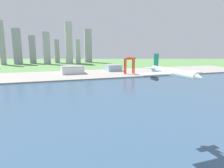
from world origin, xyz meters
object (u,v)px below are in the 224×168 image
warehouse_main (72,70)px  port_crane_red (130,62)px  warehouse_annex (113,68)px  airplane_landing (173,73)px

warehouse_main → port_crane_red: bearing=-22.5°
warehouse_main → warehouse_annex: size_ratio=1.38×
airplane_landing → port_crane_red: 322.22m
port_crane_red → warehouse_main: size_ratio=0.85×
airplane_landing → warehouse_annex: airplane_landing is taller
port_crane_red → warehouse_main: port_crane_red is taller
port_crane_red → warehouse_annex: bearing=103.3°
airplane_landing → port_crane_red: bearing=71.3°
port_crane_red → warehouse_annex: size_ratio=1.16×
warehouse_annex → port_crane_red: bearing=-76.7°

